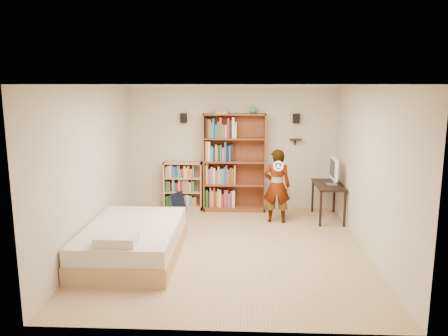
# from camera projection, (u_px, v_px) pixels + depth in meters

# --- Properties ---
(ground) EXTENTS (4.50, 5.00, 0.01)m
(ground) POSITION_uv_depth(u_px,v_px,m) (229.00, 248.00, 7.31)
(ground) COLOR tan
(ground) RESTS_ON ground
(room_shell) EXTENTS (4.52, 5.02, 2.71)m
(room_shell) POSITION_uv_depth(u_px,v_px,m) (229.00, 144.00, 6.98)
(room_shell) COLOR beige
(room_shell) RESTS_ON ground
(crown_molding) EXTENTS (4.50, 5.00, 0.06)m
(crown_molding) POSITION_uv_depth(u_px,v_px,m) (229.00, 87.00, 6.81)
(crown_molding) COLOR silver
(crown_molding) RESTS_ON room_shell
(speaker_left) EXTENTS (0.14, 0.12, 0.20)m
(speaker_left) POSITION_uv_depth(u_px,v_px,m) (184.00, 118.00, 9.34)
(speaker_left) COLOR black
(speaker_left) RESTS_ON room_shell
(speaker_right) EXTENTS (0.14, 0.12, 0.20)m
(speaker_right) POSITION_uv_depth(u_px,v_px,m) (296.00, 118.00, 9.24)
(speaker_right) COLOR black
(speaker_right) RESTS_ON room_shell
(wall_shelf) EXTENTS (0.25, 0.16, 0.02)m
(wall_shelf) POSITION_uv_depth(u_px,v_px,m) (296.00, 139.00, 9.33)
(wall_shelf) COLOR black
(wall_shelf) RESTS_ON room_shell
(tall_bookshelf) EXTENTS (1.33, 0.39, 2.10)m
(tall_bookshelf) POSITION_uv_depth(u_px,v_px,m) (234.00, 163.00, 9.38)
(tall_bookshelf) COLOR brown
(tall_bookshelf) RESTS_ON ground
(low_bookshelf) EXTENTS (0.84, 0.31, 1.05)m
(low_bookshelf) POSITION_uv_depth(u_px,v_px,m) (183.00, 186.00, 9.56)
(low_bookshelf) COLOR tan
(low_bookshelf) RESTS_ON ground
(computer_desk) EXTENTS (0.54, 1.07, 0.73)m
(computer_desk) POSITION_uv_depth(u_px,v_px,m) (328.00, 201.00, 8.87)
(computer_desk) COLOR black
(computer_desk) RESTS_ON ground
(imac) EXTENTS (0.20, 0.56, 0.55)m
(imac) POSITION_uv_depth(u_px,v_px,m) (332.00, 171.00, 8.67)
(imac) COLOR white
(imac) RESTS_ON computer_desk
(daybed) EXTENTS (1.44, 2.22, 0.66)m
(daybed) POSITION_uv_depth(u_px,v_px,m) (133.00, 237.00, 6.89)
(daybed) COLOR white
(daybed) RESTS_ON ground
(person) EXTENTS (0.57, 0.40, 1.47)m
(person) POSITION_uv_depth(u_px,v_px,m) (277.00, 186.00, 8.61)
(person) COLOR black
(person) RESTS_ON ground
(wii_wheel) EXTENTS (0.20, 0.08, 0.20)m
(wii_wheel) POSITION_uv_depth(u_px,v_px,m) (278.00, 166.00, 8.25)
(wii_wheel) COLOR white
(wii_wheel) RESTS_ON person
(navy_bag) EXTENTS (0.35, 0.26, 0.42)m
(navy_bag) POSITION_uv_depth(u_px,v_px,m) (178.00, 201.00, 9.48)
(navy_bag) COLOR black
(navy_bag) RESTS_ON ground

